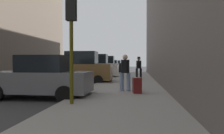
{
  "coord_description": "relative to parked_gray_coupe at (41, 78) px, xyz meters",
  "views": [
    {
      "loc": [
        6.59,
        -10.6,
        1.52
      ],
      "look_at": [
        4.97,
        4.02,
        1.17
      ],
      "focal_mm": 35.0,
      "sensor_mm": 36.0,
      "label": 1
    }
  ],
  "objects": [
    {
      "name": "ground_plane",
      "position": [
        -2.65,
        1.89,
        -0.85
      ],
      "size": [
        120.0,
        120.0,
        0.0
      ],
      "primitive_type": "plane",
      "color": "#38383A"
    },
    {
      "name": "sidewalk",
      "position": [
        3.35,
        1.89,
        -0.77
      ],
      "size": [
        4.0,
        40.0,
        0.15
      ],
      "primitive_type": "cube",
      "color": "gray",
      "rests_on": "ground_plane"
    },
    {
      "name": "parked_gray_coupe",
      "position": [
        0.0,
        0.0,
        0.0
      ],
      "size": [
        4.22,
        2.09,
        1.79
      ],
      "color": "slate",
      "rests_on": "ground_plane"
    },
    {
      "name": "parked_bronze_suv",
      "position": [
        -0.0,
        6.28,
        0.18
      ],
      "size": [
        4.64,
        2.13,
        2.25
      ],
      "color": "brown",
      "rests_on": "ground_plane"
    },
    {
      "name": "parked_white_van",
      "position": [
        -0.0,
        11.75,
        0.18
      ],
      "size": [
        4.62,
        2.09,
        2.25
      ],
      "color": "silver",
      "rests_on": "ground_plane"
    },
    {
      "name": "parked_black_suv",
      "position": [
        -0.0,
        18.21,
        0.18
      ],
      "size": [
        4.64,
        2.14,
        2.25
      ],
      "color": "black",
      "rests_on": "ground_plane"
    },
    {
      "name": "parked_blue_sedan",
      "position": [
        -0.0,
        24.15,
        0.0
      ],
      "size": [
        4.25,
        2.14,
        1.79
      ],
      "color": "navy",
      "rests_on": "ground_plane"
    },
    {
      "name": "parked_red_hatchback",
      "position": [
        -0.0,
        30.78,
        0.0
      ],
      "size": [
        4.22,
        2.11,
        1.79
      ],
      "color": "#B2191E",
      "rests_on": "ground_plane"
    },
    {
      "name": "fire_hydrant",
      "position": [
        1.8,
        8.13,
        -0.35
      ],
      "size": [
        0.42,
        0.22,
        0.7
      ],
      "color": "red",
      "rests_on": "sidewalk"
    },
    {
      "name": "traffic_light",
      "position": [
        1.85,
        -1.8,
        1.91
      ],
      "size": [
        0.32,
        0.32,
        3.6
      ],
      "color": "#514C0F",
      "rests_on": "sidewalk"
    },
    {
      "name": "pedestrian_in_jeans",
      "position": [
        3.43,
        1.56,
        0.26
      ],
      "size": [
        0.52,
        0.46,
        1.71
      ],
      "color": "#728CB2",
      "rests_on": "sidewalk"
    },
    {
      "name": "pedestrian_with_fedora",
      "position": [
        4.15,
        8.6,
        0.29
      ],
      "size": [
        0.53,
        0.49,
        1.78
      ],
      "color": "black",
      "rests_on": "sidewalk"
    },
    {
      "name": "rolling_suitcase",
      "position": [
        3.98,
        0.92,
        -0.36
      ],
      "size": [
        0.42,
        0.6,
        1.04
      ],
      "color": "#591414",
      "rests_on": "sidewalk"
    }
  ]
}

